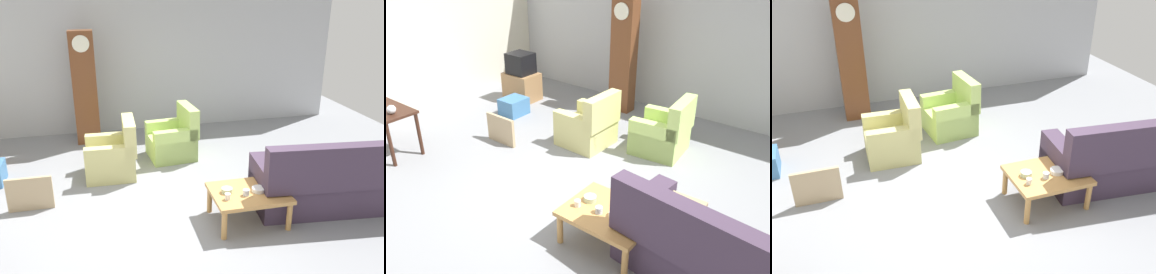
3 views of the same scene
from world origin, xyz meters
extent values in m
plane|color=gray|center=(0.00, 0.00, 0.00)|extent=(10.40, 10.40, 0.00)
cube|color=#ADAFB5|center=(0.00, 3.60, 1.60)|extent=(8.40, 0.16, 3.20)
cube|color=#423347|center=(2.13, -0.33, 0.22)|extent=(2.18, 1.05, 0.44)
cube|color=#423347|center=(2.09, -0.69, 0.74)|extent=(2.11, 0.41, 0.60)
cube|color=#423347|center=(1.20, -0.23, 0.34)|extent=(0.32, 0.86, 0.68)
cube|color=brown|center=(2.61, -0.33, 0.62)|extent=(0.37, 0.16, 0.36)
cube|color=#9E8966|center=(1.65, -0.23, 0.62)|extent=(0.36, 0.13, 0.36)
cube|color=#CCC67A|center=(-0.78, 1.35, 0.20)|extent=(0.78, 0.78, 0.40)
cube|color=#CCC67A|center=(-0.46, 1.34, 0.66)|extent=(0.20, 0.76, 0.52)
cube|color=#CCC67A|center=(-0.77, 1.65, 0.30)|extent=(0.76, 0.18, 0.60)
cube|color=#CCC67A|center=(-0.79, 1.05, 0.30)|extent=(0.76, 0.18, 0.60)
cube|color=#B8DA71|center=(0.30, 1.85, 0.20)|extent=(0.83, 0.83, 0.40)
cube|color=#B8DA71|center=(0.62, 1.88, 0.66)|extent=(0.25, 0.77, 0.52)
cube|color=#B8DA71|center=(0.27, 2.15, 0.30)|extent=(0.77, 0.23, 0.60)
cube|color=#B8DA71|center=(0.33, 1.55, 0.30)|extent=(0.77, 0.23, 0.60)
cube|color=tan|center=(0.88, -0.45, 0.40)|extent=(0.96, 0.76, 0.05)
cylinder|color=tan|center=(0.46, -0.78, 0.19)|extent=(0.07, 0.07, 0.37)
cylinder|color=tan|center=(1.30, -0.78, 0.19)|extent=(0.07, 0.07, 0.37)
cylinder|color=tan|center=(0.46, -0.13, 0.19)|extent=(0.07, 0.07, 0.37)
cylinder|color=tan|center=(1.30, -0.13, 0.19)|extent=(0.07, 0.07, 0.37)
cube|color=brown|center=(-1.11, 2.96, 1.07)|extent=(0.44, 0.28, 2.14)
cylinder|color=silver|center=(-1.11, 2.80, 1.92)|extent=(0.30, 0.02, 0.30)
cube|color=tan|center=(-1.90, 0.49, 0.24)|extent=(0.60, 0.05, 0.48)
cylinder|color=white|center=(0.55, -0.58, 0.46)|extent=(0.07, 0.07, 0.08)
cylinder|color=silver|center=(0.81, -0.54, 0.46)|extent=(0.08, 0.08, 0.08)
cylinder|color=white|center=(1.00, -0.48, 0.45)|extent=(0.17, 0.17, 0.05)
cylinder|color=#B2C69E|center=(0.60, -0.41, 0.45)|extent=(0.15, 0.15, 0.06)
camera|label=1|loc=(-0.90, -4.77, 2.89)|focal=38.07mm
camera|label=2|loc=(2.81, -3.47, 3.11)|focal=37.80mm
camera|label=3|loc=(-1.57, -4.28, 3.32)|focal=39.04mm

